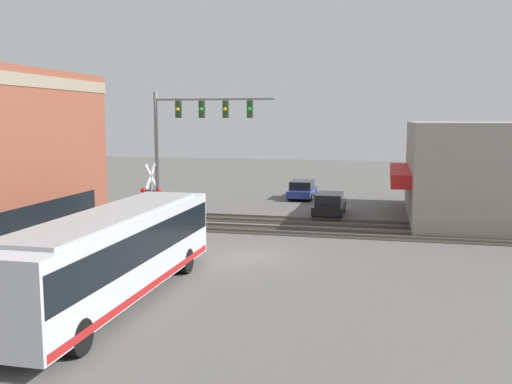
{
  "coord_description": "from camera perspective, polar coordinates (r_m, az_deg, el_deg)",
  "views": [
    {
      "loc": [
        -24.39,
        -6.02,
        6.19
      ],
      "look_at": [
        3.07,
        0.24,
        2.52
      ],
      "focal_mm": 40.0,
      "sensor_mm": 36.0,
      "label": 1
    }
  ],
  "objects": [
    {
      "name": "city_bus",
      "position": [
        19.84,
        -14.02,
        -5.87
      ],
      "size": [
        12.21,
        2.59,
        3.08
      ],
      "color": "silver",
      "rests_on": "ground"
    },
    {
      "name": "parked_car_black",
      "position": [
        36.76,
        7.36,
        -1.27
      ],
      "size": [
        4.56,
        1.82,
        1.43
      ],
      "color": "black",
      "rests_on": "ground"
    },
    {
      "name": "crossing_signal",
      "position": [
        31.18,
        -10.44,
        0.13
      ],
      "size": [
        1.41,
        1.18,
        3.81
      ],
      "color": "gray",
      "rests_on": "ground"
    },
    {
      "name": "rail_track_far",
      "position": [
        34.68,
        2.64,
        -2.82
      ],
      "size": [
        2.6,
        60.0,
        0.15
      ],
      "color": "#332D28",
      "rests_on": "ground"
    },
    {
      "name": "rail_track_near",
      "position": [
        31.59,
        1.61,
        -3.83
      ],
      "size": [
        2.6,
        60.0,
        0.15
      ],
      "color": "#332D28",
      "rests_on": "ground"
    },
    {
      "name": "ground_plane",
      "position": [
        25.88,
        -1.0,
        -6.42
      ],
      "size": [
        120.0,
        120.0,
        0.0
      ],
      "primitive_type": "plane",
      "color": "#605E5B"
    },
    {
      "name": "parked_car_blue",
      "position": [
        44.19,
        4.65,
        0.2
      ],
      "size": [
        4.61,
        1.82,
        1.4
      ],
      "color": "navy",
      "rests_on": "ground"
    },
    {
      "name": "shop_building",
      "position": [
        37.78,
        21.12,
        2.02
      ],
      "size": [
        13.21,
        9.25,
        5.93
      ],
      "color": "gray",
      "rests_on": "ground"
    },
    {
      "name": "pedestrian_at_crossing",
      "position": [
        30.98,
        -8.15,
        -2.53
      ],
      "size": [
        0.34,
        0.34,
        1.72
      ],
      "color": "black",
      "rests_on": "ground"
    },
    {
      "name": "traffic_signal_gantry",
      "position": [
        30.88,
        -6.48,
        6.41
      ],
      "size": [
        0.42,
        6.67,
        7.59
      ],
      "color": "gray",
      "rests_on": "ground"
    }
  ]
}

